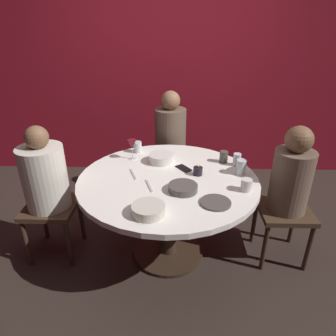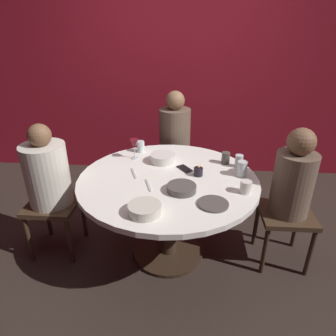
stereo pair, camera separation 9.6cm
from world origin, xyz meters
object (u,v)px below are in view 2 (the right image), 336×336
seated_diner_back (175,136)px  cup_center_front (239,161)px  cell_phone (185,169)px  seated_diner_right (292,185)px  bowl_serving_large (145,209)px  cup_far_edge (140,147)px  cup_by_right_diner (246,187)px  dining_table (168,194)px  candle_holder (198,172)px  bowl_small_white (182,188)px  wine_glass (134,145)px  seated_diner_left (48,177)px  cup_by_left_diner (226,158)px  cup_near_candle (242,169)px  bowl_salad_center (163,158)px  dinner_plate (213,204)px

seated_diner_back → cup_center_front: bearing=38.4°
cell_phone → cup_center_front: (0.44, 0.08, 0.05)m
seated_diner_right → bowl_serving_large: size_ratio=5.53×
bowl_serving_large → cup_far_edge: (-0.18, 0.97, 0.02)m
cup_by_right_diner → dining_table: bearing=161.5°
candle_holder → bowl_small_white: size_ratio=0.42×
candle_holder → wine_glass: size_ratio=0.49×
seated_diner_left → seated_diner_right: 1.88m
seated_diner_left → seated_diner_back: 1.34m
seated_diner_back → cup_by_left_diner: 0.79m
dining_table → cup_far_edge: (-0.29, 0.49, 0.20)m
cup_center_front → wine_glass: bearing=173.2°
seated_diner_back → cup_near_candle: size_ratio=10.07×
seated_diner_right → bowl_serving_large: (-1.03, -0.48, 0.05)m
cup_by_left_diner → wine_glass: bearing=176.8°
bowl_small_white → cup_by_right_diner: cup_by_right_diner is taller
bowl_salad_center → cup_far_edge: 0.30m
seated_diner_right → dinner_plate: seated_diner_right is taller
cup_center_front → cup_far_edge: (-0.85, 0.26, -0.00)m
seated_diner_back → cup_by_right_diner: (0.55, -1.12, 0.04)m
bowl_small_white → cup_far_edge: cup_far_edge is taller
seated_diner_left → wine_glass: size_ratio=6.44×
dinner_plate → seated_diner_back: bearing=103.9°
wine_glass → dining_table: bearing=-47.0°
dinner_plate → cup_by_right_diner: cup_by_right_diner is taller
seated_diner_right → bowl_salad_center: bearing=-15.8°
candle_holder → bowl_serving_large: (-0.34, -0.54, -0.00)m
cup_far_edge → cup_by_left_diner: bearing=-14.7°
bowl_serving_large → cup_by_right_diner: bearing=24.5°
seated_diner_left → cell_phone: (1.07, 0.15, 0.03)m
seated_diner_left → candle_holder: size_ratio=13.27×
bowl_salad_center → cup_by_left_diner: cup_by_left_diner is taller
dining_table → seated_diner_right: size_ratio=1.19×
seated_diner_back → candle_holder: seated_diner_back is taller
seated_diner_back → cup_by_right_diner: size_ratio=13.47×
dinner_plate → cell_phone: size_ratio=1.44×
candle_holder → dinner_plate: bearing=-77.5°
dinner_plate → cup_far_edge: bearing=125.8°
cup_center_front → cup_far_edge: cup_center_front is taller
candle_holder → cup_by_right_diner: 0.40m
cup_near_candle → cup_by_right_diner: size_ratio=1.34×
dinner_plate → cup_far_edge: (-0.61, 0.84, 0.04)m
cup_far_edge → seated_diner_back: bearing=57.4°
wine_glass → cell_phone: bearing=-22.6°
wine_glass → bowl_salad_center: bearing=-12.3°
wine_glass → seated_diner_back: bearing=62.6°
bowl_salad_center → bowl_small_white: (0.17, -0.48, -0.01)m
dining_table → cell_phone: bearing=51.4°
cup_by_right_diner → cup_far_edge: (-0.84, 0.67, 0.01)m
dining_table → candle_holder: (0.23, 0.05, 0.18)m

